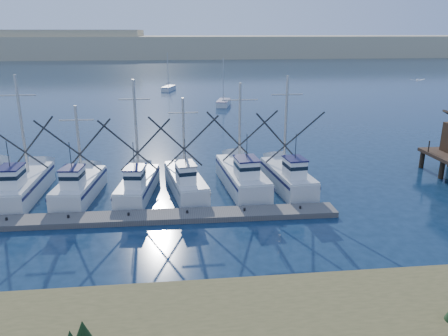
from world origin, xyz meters
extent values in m
plane|color=#0C1F34|center=(0.00, 0.00, 0.00)|extent=(500.00, 500.00, 0.00)
cube|color=#5A5551|center=(-7.90, 5.72, 0.19)|extent=(28.99, 2.27, 0.39)
cube|color=tan|center=(0.00, 210.00, 5.00)|extent=(360.00, 60.00, 10.00)
cube|color=silver|center=(-16.39, 11.15, 0.78)|extent=(2.55, 8.34, 1.55)
cube|color=white|center=(-16.39, 9.02, 2.30)|extent=(1.45, 2.04, 1.50)
cylinder|color=#B7B2A8|center=(-16.39, 12.57, 5.42)|extent=(0.22, 0.22, 7.74)
cube|color=silver|center=(-12.06, 10.57, 0.71)|extent=(3.13, 7.37, 1.43)
cube|color=white|center=(-12.06, 8.73, 2.18)|extent=(1.55, 1.89, 1.50)
cylinder|color=#B7B2A8|center=(-12.06, 11.79, 4.22)|extent=(0.22, 0.22, 5.58)
cube|color=silver|center=(-7.61, 10.75, 0.64)|extent=(3.17, 7.74, 1.28)
cube|color=white|center=(-7.61, 8.82, 2.03)|extent=(1.50, 1.99, 1.50)
cylinder|color=#B7B2A8|center=(-7.61, 12.03, 5.09)|extent=(0.22, 0.22, 7.62)
cube|color=silver|center=(-3.87, 10.97, 0.70)|extent=(3.45, 8.22, 1.41)
cube|color=white|center=(-3.87, 8.93, 2.16)|extent=(1.57, 2.12, 1.50)
cylinder|color=#B7B2A8|center=(-3.87, 12.33, 4.40)|extent=(0.22, 0.22, 5.98)
cube|color=silver|center=(0.78, 11.34, 0.81)|extent=(3.50, 8.93, 1.61)
cube|color=white|center=(0.78, 9.11, 2.36)|extent=(1.74, 2.26, 1.50)
cylinder|color=#B7B2A8|center=(0.78, 12.83, 5.02)|extent=(0.22, 0.22, 6.82)
cube|color=silver|center=(4.48, 10.79, 0.78)|extent=(3.12, 7.82, 1.56)
cube|color=white|center=(4.48, 8.84, 2.31)|extent=(1.54, 1.99, 1.50)
cylinder|color=#B7B2A8|center=(4.48, 12.09, 5.30)|extent=(0.22, 0.22, 7.47)
cube|color=silver|center=(3.87, 52.84, 0.45)|extent=(3.12, 5.58, 0.90)
cylinder|color=#B7B2A8|center=(3.87, 53.14, 4.50)|extent=(0.12, 0.12, 7.20)
cube|color=silver|center=(-5.78, 74.04, 0.45)|extent=(3.22, 5.42, 0.90)
cylinder|color=#B7B2A8|center=(-5.78, 74.34, 4.50)|extent=(0.12, 0.12, 7.20)
sphere|color=white|center=(12.95, 7.83, 9.03)|extent=(0.20, 0.20, 0.20)
cube|color=white|center=(12.65, 7.83, 9.05)|extent=(0.49, 0.12, 0.13)
cube|color=white|center=(13.24, 7.83, 9.05)|extent=(0.49, 0.12, 0.13)
camera|label=1|loc=(-4.49, -22.28, 12.41)|focal=35.00mm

